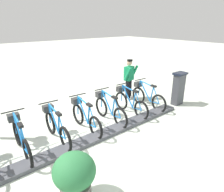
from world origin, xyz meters
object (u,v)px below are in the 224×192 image
object	(u,v)px
bike_docked_1	(129,102)
bike_docked_2	(109,109)
bike_docked_4	(56,126)
bike_docked_3	(85,117)
worker_near_rack	(129,78)
payment_kiosk	(178,88)
planter_bush	(75,176)
bike_docked_5	(20,138)
bike_docked_0	(147,96)

from	to	relation	value
bike_docked_1	bike_docked_2	bearing A→B (deg)	90.00
bike_docked_4	bike_docked_3	bearing A→B (deg)	-90.00
bike_docked_3	worker_near_rack	xyz separation A→B (m)	(1.06, -2.80, 0.48)
payment_kiosk	planter_bush	distance (m)	5.57
bike_docked_3	bike_docked_5	size ratio (longest dim) A/B	1.00
bike_docked_0	bike_docked_2	xyz separation A→B (m)	(0.00, 1.82, 0.00)
bike_docked_1	bike_docked_5	world-z (taller)	same
bike_docked_3	bike_docked_5	distance (m)	1.82
bike_docked_2	planter_bush	size ratio (longest dim) A/B	1.77
bike_docked_1	worker_near_rack	size ratio (longest dim) A/B	1.04
payment_kiosk	bike_docked_2	world-z (taller)	payment_kiosk
bike_docked_5	planter_bush	distance (m)	2.10
bike_docked_0	planter_bush	xyz separation A→B (m)	(-2.07, 4.22, 0.11)
bike_docked_0	bike_docked_3	bearing A→B (deg)	90.00
bike_docked_0	bike_docked_1	bearing A→B (deg)	90.00
payment_kiosk	worker_near_rack	bearing A→B (deg)	33.55
bike_docked_1	worker_near_rack	world-z (taller)	worker_near_rack
bike_docked_4	bike_docked_5	size ratio (longest dim) A/B	1.00
bike_docked_1	planter_bush	distance (m)	3.90
bike_docked_2	bike_docked_5	distance (m)	2.73
bike_docked_0	planter_bush	bearing A→B (deg)	116.10
payment_kiosk	bike_docked_4	xyz separation A→B (m)	(0.57, 4.80, -0.24)
bike_docked_1	worker_near_rack	xyz separation A→B (m)	(1.06, -0.98, 0.48)
bike_docked_2	bike_docked_5	world-z (taller)	same
payment_kiosk	bike_docked_1	xyz separation A→B (m)	(0.57, 2.06, -0.24)
bike_docked_2	bike_docked_4	xyz separation A→B (m)	(0.00, 1.82, 0.00)
bike_docked_5	worker_near_rack	world-z (taller)	worker_near_rack
payment_kiosk	bike_docked_3	bearing A→B (deg)	81.63
payment_kiosk	bike_docked_0	bearing A→B (deg)	63.61
bike_docked_0	bike_docked_1	size ratio (longest dim) A/B	1.00
payment_kiosk	bike_docked_3	size ratio (longest dim) A/B	0.74
payment_kiosk	bike_docked_5	xyz separation A→B (m)	(0.57, 5.71, -0.24)
bike_docked_1	bike_docked_2	xyz separation A→B (m)	(0.00, 0.91, 0.00)
bike_docked_0	payment_kiosk	bearing A→B (deg)	-116.39
bike_docked_1	bike_docked_5	size ratio (longest dim) A/B	1.00
bike_docked_3	planter_bush	size ratio (longest dim) A/B	1.77
payment_kiosk	bike_docked_4	bearing A→B (deg)	83.20
bike_docked_4	planter_bush	bearing A→B (deg)	164.49
planter_bush	bike_docked_1	bearing A→B (deg)	-58.00
payment_kiosk	bike_docked_5	world-z (taller)	payment_kiosk
payment_kiosk	bike_docked_3	world-z (taller)	payment_kiosk
bike_docked_0	bike_docked_5	bearing A→B (deg)	90.00
payment_kiosk	bike_docked_0	size ratio (longest dim) A/B	0.74
bike_docked_4	bike_docked_5	distance (m)	0.91
bike_docked_4	bike_docked_1	bearing A→B (deg)	-90.00
bike_docked_4	bike_docked_2	bearing A→B (deg)	-90.00
payment_kiosk	planter_bush	world-z (taller)	payment_kiosk
bike_docked_0	bike_docked_5	xyz separation A→B (m)	(0.00, 4.55, 0.00)
payment_kiosk	bike_docked_5	distance (m)	5.74
bike_docked_1	bike_docked_3	bearing A→B (deg)	90.00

